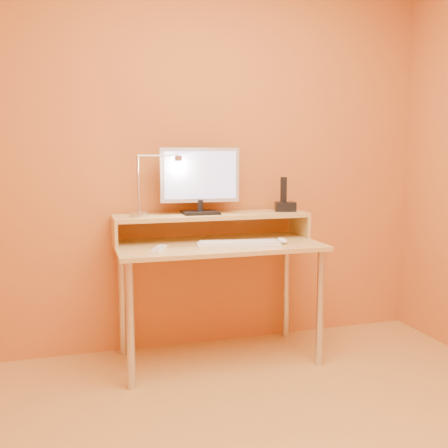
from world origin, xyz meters
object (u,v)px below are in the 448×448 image
object	(u,v)px
keyboard	(239,245)
mouse	(282,241)
monitor_panel	(200,175)
phone_dock	(285,207)
remote_control	(159,250)
lamp_base	(139,215)

from	to	relation	value
keyboard	mouse	world-z (taller)	mouse
monitor_panel	mouse	size ratio (longest dim) A/B	4.76
phone_dock	remote_control	size ratio (longest dim) A/B	0.70
lamp_base	mouse	distance (m)	0.86
lamp_base	phone_dock	world-z (taller)	phone_dock
phone_dock	mouse	size ratio (longest dim) A/B	1.28
monitor_panel	remote_control	distance (m)	0.58
lamp_base	phone_dock	size ratio (longest dim) A/B	0.77
keyboard	mouse	distance (m)	0.28
remote_control	mouse	bearing A→B (deg)	25.17
phone_dock	mouse	xyz separation A→B (m)	(-0.13, -0.26, -0.17)
keyboard	mouse	size ratio (longest dim) A/B	4.59
lamp_base	mouse	world-z (taller)	lamp_base
phone_dock	mouse	distance (m)	0.34
remote_control	monitor_panel	bearing A→B (deg)	67.67
monitor_panel	remote_control	world-z (taller)	monitor_panel
phone_dock	keyboard	world-z (taller)	phone_dock
monitor_panel	lamp_base	distance (m)	0.44
monitor_panel	phone_dock	size ratio (longest dim) A/B	3.72
monitor_panel	mouse	xyz separation A→B (m)	(0.43, -0.27, -0.38)
lamp_base	phone_dock	xyz separation A→B (m)	(0.94, 0.03, 0.02)
lamp_base	remote_control	world-z (taller)	lamp_base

